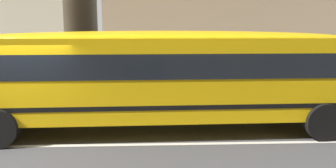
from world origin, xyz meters
TOP-DOWN VIEW (x-y plane):
  - ground_plane at (0.00, 0.00)m, footprint 400.00×400.00m
  - sidewalk_far at (0.00, 7.21)m, footprint 120.00×3.00m
  - lane_centreline at (0.00, 0.00)m, footprint 110.00×0.16m
  - school_bus at (3.22, 1.25)m, footprint 12.69×3.01m

SIDE VIEW (x-z plane):
  - ground_plane at x=0.00m, z-range 0.00..0.00m
  - lane_centreline at x=0.00m, z-range 0.00..0.01m
  - sidewalk_far at x=0.00m, z-range 0.00..0.01m
  - school_bus at x=3.22m, z-range 0.27..3.09m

